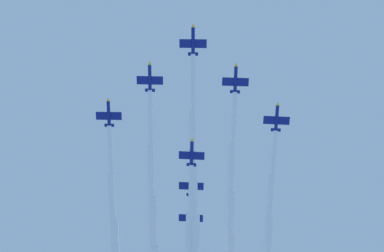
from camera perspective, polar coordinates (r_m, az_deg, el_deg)
The scene contains 5 objects.
jet_lead at distance 188.68m, azimuth 0.18°, elevation -7.38°, with size 46.51×76.34×3.77m.
jet_port_inner at distance 194.12m, azimuth 3.96°, elevation -9.59°, with size 44.82×71.20×3.80m.
jet_starboard_inner at distance 196.54m, azimuth -4.03°, elevation -10.44°, with size 47.54×76.72×3.73m.
jet_port_mid at distance 198.27m, azimuth 7.78°, elevation -11.82°, with size 42.05×65.54×3.80m.
jet_starboard_mid at distance 202.65m, azimuth -7.84°, elevation -12.36°, with size 44.39×72.15×3.72m.
Camera 1 is at (-29.60, 49.98, -9.71)m, focal length 51.92 mm.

